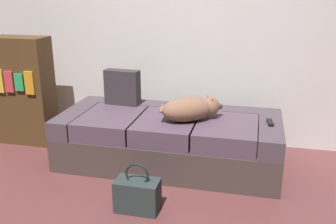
{
  "coord_description": "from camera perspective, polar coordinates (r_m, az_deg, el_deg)",
  "views": [
    {
      "loc": [
        0.74,
        -2.0,
        1.57
      ],
      "look_at": [
        0.0,
        1.09,
        0.51
      ],
      "focal_mm": 40.62,
      "sensor_mm": 36.0,
      "label": 1
    }
  ],
  "objects": [
    {
      "name": "couch",
      "position": [
        3.5,
        0.19,
        -4.17
      ],
      "size": [
        1.98,
        0.88,
        0.46
      ],
      "color": "#443834",
      "rests_on": "ground"
    },
    {
      "name": "bookshelf",
      "position": [
        4.17,
        -20.72,
        3.0
      ],
      "size": [
        0.56,
        0.3,
        1.1
      ],
      "color": "#50361D",
      "rests_on": "ground"
    },
    {
      "name": "tv_remote",
      "position": [
        3.32,
        15.07,
        -1.54
      ],
      "size": [
        0.06,
        0.15,
        0.02
      ],
      "primitive_type": "cube",
      "rotation": [
        0.0,
        0.0,
        0.13
      ],
      "color": "black",
      "rests_on": "couch"
    },
    {
      "name": "back_wall",
      "position": [
        3.9,
        2.6,
        15.84
      ],
      "size": [
        6.4,
        0.1,
        2.8
      ],
      "primitive_type": "cube",
      "color": "silver",
      "rests_on": "ground"
    },
    {
      "name": "throw_pillow",
      "position": [
        3.73,
        -6.86,
        3.7
      ],
      "size": [
        0.35,
        0.15,
        0.34
      ],
      "primitive_type": "cube",
      "rotation": [
        0.0,
        0.0,
        -0.08
      ],
      "color": "#342D31",
      "rests_on": "couch"
    },
    {
      "name": "handbag",
      "position": [
        2.84,
        -4.61,
        -12.26
      ],
      "size": [
        0.32,
        0.18,
        0.38
      ],
      "color": "#293433",
      "rests_on": "ground"
    },
    {
      "name": "dog_tan",
      "position": [
        3.27,
        3.47,
        0.5
      ],
      "size": [
        0.56,
        0.46,
        0.21
      ],
      "color": "#855C45",
      "rests_on": "couch"
    }
  ]
}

